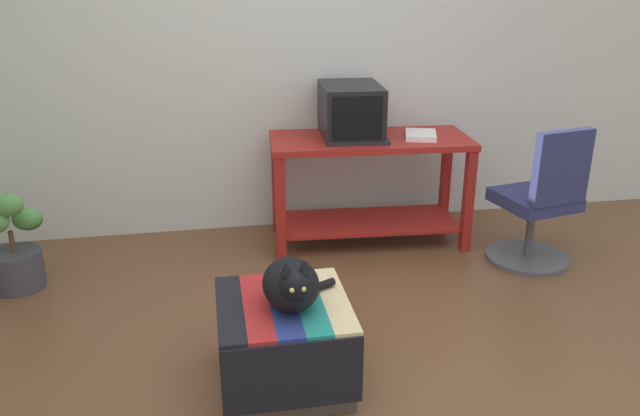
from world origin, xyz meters
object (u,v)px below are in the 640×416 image
desk (369,172)px  tv_monitor (351,111)px  cat (292,284)px  book (421,135)px  potted_plant (12,245)px  office_chair (540,206)px  keyboard (357,141)px  ottoman_with_blanket (284,343)px

desk → tv_monitor: (-0.11, 0.08, 0.40)m
tv_monitor → cat: (-0.61, -1.58, -0.37)m
book → potted_plant: size_ratio=0.39×
tv_monitor → office_chair: (1.06, -0.62, -0.50)m
tv_monitor → book: size_ratio=2.25×
tv_monitor → keyboard: 0.25m
keyboard → potted_plant: (-2.05, -0.18, -0.46)m
cat → potted_plant: (-1.44, 1.20, -0.24)m
desk → keyboard: keyboard is taller
office_chair → book: bearing=-48.7°
book → ottoman_with_blanket: (-1.08, -1.40, -0.54)m
desk → potted_plant: (-2.17, -0.30, -0.22)m
office_chair → potted_plant: bearing=-15.7°
desk → cat: size_ratio=3.78×
potted_plant → office_chair: 3.13m
desk → keyboard: 0.30m
keyboard → potted_plant: keyboard is taller
desk → ottoman_with_blanket: 1.67m
desk → ottoman_with_blanket: bearing=-113.8°
potted_plant → tv_monitor: bearing=10.5°
keyboard → cat: keyboard is taller
cat → desk: bearing=62.7°
potted_plant → book: bearing=5.4°
ottoman_with_blanket → office_chair: size_ratio=0.67×
ottoman_with_blanket → cat: 0.32m
book → desk: bearing=-173.5°
desk → book: 0.41m
keyboard → ottoman_with_blanket: bearing=-109.7°
keyboard → book: (0.44, 0.06, 0.01)m
ottoman_with_blanket → office_chair: 1.94m
book → office_chair: 0.86m
book → ottoman_with_blanket: book is taller
tv_monitor → book: bearing=-14.6°
tv_monitor → cat: bearing=-107.4°
desk → office_chair: size_ratio=1.49×
book → potted_plant: 2.55m
desk → keyboard: size_ratio=3.31×
desk → office_chair: office_chair is taller
cat → office_chair: size_ratio=0.39×
ottoman_with_blanket → potted_plant: size_ratio=0.95×
desk → office_chair: 1.09m
keyboard → potted_plant: 2.11m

